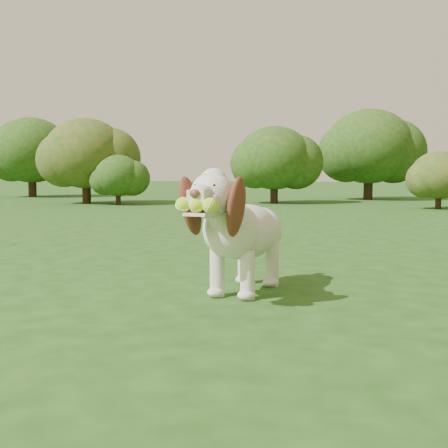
# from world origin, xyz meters

# --- Properties ---
(ground) EXTENTS (80.00, 80.00, 0.00)m
(ground) POSITION_xyz_m (0.00, 0.00, 0.00)
(ground) COLOR #1B4212
(ground) RESTS_ON ground
(dog) EXTENTS (0.52, 1.22, 0.80)m
(dog) POSITION_xyz_m (0.38, -0.17, 0.42)
(dog) COLOR silver
(dog) RESTS_ON ground
(shrub_a) EXTENTS (1.13, 1.13, 1.17)m
(shrub_a) POSITION_xyz_m (-4.71, 8.31, 0.69)
(shrub_a) COLOR #382314
(shrub_a) RESTS_ON ground
(shrub_b) EXTENTS (1.81, 1.81, 1.87)m
(shrub_b) POSITION_xyz_m (-1.33, 9.93, 1.10)
(shrub_b) COLOR #382314
(shrub_b) RESTS_ON ground
(shrub_e) EXTENTS (1.98, 1.98, 2.06)m
(shrub_e) POSITION_xyz_m (-5.69, 8.60, 1.21)
(shrub_e) COLOR #382314
(shrub_e) RESTS_ON ground
(shrub_i) EXTENTS (2.39, 2.39, 2.48)m
(shrub_i) POSITION_xyz_m (0.83, 12.40, 1.46)
(shrub_i) COLOR #382314
(shrub_i) RESTS_ON ground
(shrub_c) EXTENTS (1.16, 1.16, 1.20)m
(shrub_c) POSITION_xyz_m (2.34, 8.78, 0.70)
(shrub_c) COLOR #382314
(shrub_c) RESTS_ON ground
(shrub_g) EXTENTS (2.33, 2.33, 2.42)m
(shrub_g) POSITION_xyz_m (-9.13, 11.38, 1.42)
(shrub_g) COLOR #382314
(shrub_g) RESTS_ON ground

